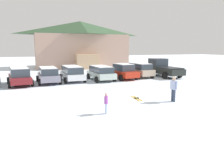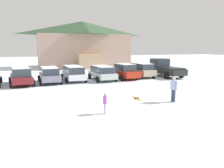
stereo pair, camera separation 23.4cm
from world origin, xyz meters
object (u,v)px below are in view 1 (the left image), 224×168
object	(u,v)px
parked_beige_suv	(140,70)
pair_of_skis	(136,98)
parked_maroon_van	(19,76)
skier_adult_in_blue_parka	(174,88)
ski_lodge	(81,44)
parked_white_suv	(72,73)
parked_silver_wagon	(101,72)
pickup_truck	(162,68)
skier_child_in_purple_jacket	(106,102)
parked_red_sedan	(123,71)
parked_grey_wagon	(48,74)

from	to	relation	value
parked_beige_suv	pair_of_skis	bearing A→B (deg)	-120.17
parked_maroon_van	skier_adult_in_blue_parka	world-z (taller)	parked_maroon_van
ski_lodge	parked_white_suv	bearing A→B (deg)	-106.90
parked_silver_wagon	skier_adult_in_blue_parka	distance (m)	10.83
ski_lodge	parked_silver_wagon	world-z (taller)	ski_lodge
parked_white_suv	parked_silver_wagon	bearing A→B (deg)	-11.23
parked_silver_wagon	pickup_truck	size ratio (longest dim) A/B	0.77
skier_child_in_purple_jacket	pair_of_skis	world-z (taller)	skier_child_in_purple_jacket
parked_silver_wagon	skier_child_in_purple_jacket	world-z (taller)	parked_silver_wagon
parked_maroon_van	skier_child_in_purple_jacket	size ratio (longest dim) A/B	3.98
parked_maroon_van	parked_silver_wagon	size ratio (longest dim) A/B	1.00
parked_red_sedan	parked_beige_suv	bearing A→B (deg)	11.15
ski_lodge	pickup_truck	bearing A→B (deg)	-70.09
parked_white_suv	pair_of_skis	xyz separation A→B (m)	(2.53, -9.69, -0.85)
parked_white_suv	parked_red_sedan	size ratio (longest dim) A/B	1.01
parked_beige_suv	pickup_truck	bearing A→B (deg)	-3.98
skier_adult_in_blue_parka	parked_beige_suv	bearing A→B (deg)	71.52
parked_grey_wagon	parked_silver_wagon	xyz separation A→B (m)	(5.51, -0.19, -0.01)
ski_lodge	pickup_truck	xyz separation A→B (m)	(6.11, -16.87, -3.14)
ski_lodge	parked_beige_suv	size ratio (longest dim) A/B	4.00
ski_lodge	skier_adult_in_blue_parka	xyz separation A→B (m)	(-0.70, -28.04, -3.19)
parked_silver_wagon	skier_child_in_purple_jacket	distance (m)	12.19
parked_red_sedan	skier_child_in_purple_jacket	world-z (taller)	parked_red_sedan
parked_maroon_van	parked_beige_suv	world-z (taller)	parked_maroon_van
parked_white_suv	skier_adult_in_blue_parka	xyz separation A→B (m)	(4.38, -11.35, 0.07)
parked_silver_wagon	parked_red_sedan	xyz separation A→B (m)	(2.69, 0.15, 0.01)
parked_silver_wagon	parked_beige_suv	world-z (taller)	parked_beige_suv
parked_beige_suv	pair_of_skis	distance (m)	11.29
parked_beige_suv	parked_red_sedan	bearing A→B (deg)	-168.85
ski_lodge	parked_maroon_van	bearing A→B (deg)	-120.49
parked_white_suv	skier_child_in_purple_jacket	world-z (taller)	parked_white_suv
parked_white_suv	skier_child_in_purple_jacket	bearing A→B (deg)	-93.10
parked_white_suv	pickup_truck	world-z (taller)	pickup_truck
pair_of_skis	parked_red_sedan	bearing A→B (deg)	70.95
parked_maroon_van	skier_child_in_purple_jacket	world-z (taller)	parked_maroon_van
pickup_truck	skier_adult_in_blue_parka	bearing A→B (deg)	-121.34
parked_beige_suv	parked_grey_wagon	bearing A→B (deg)	-177.63
parked_grey_wagon	parked_beige_suv	size ratio (longest dim) A/B	1.03
parked_red_sedan	skier_adult_in_blue_parka	world-z (taller)	parked_red_sedan
parked_grey_wagon	parked_beige_suv	bearing A→B (deg)	2.37
parked_white_suv	parked_red_sedan	xyz separation A→B (m)	(5.72, -0.45, -0.01)
parked_red_sedan	skier_adult_in_blue_parka	bearing A→B (deg)	-97.02
parked_grey_wagon	parked_maroon_van	bearing A→B (deg)	-175.23
parked_red_sedan	parked_white_suv	bearing A→B (deg)	175.49
skier_child_in_purple_jacket	skier_adult_in_blue_parka	distance (m)	5.12
parked_grey_wagon	parked_silver_wagon	distance (m)	5.51
parked_silver_wagon	parked_beige_suv	xyz separation A→B (m)	(5.15, 0.64, 0.06)
parked_maroon_van	parked_white_suv	distance (m)	5.16
parked_red_sedan	parked_beige_suv	size ratio (longest dim) A/B	1.11
skier_adult_in_blue_parka	pair_of_skis	world-z (taller)	skier_adult_in_blue_parka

